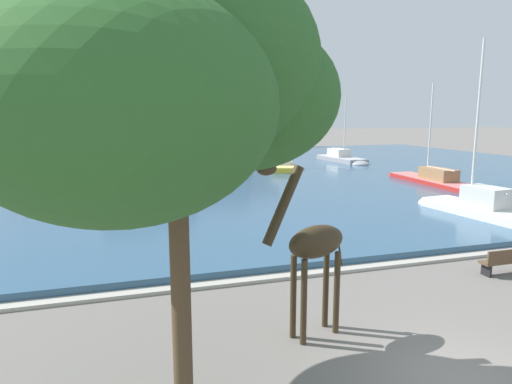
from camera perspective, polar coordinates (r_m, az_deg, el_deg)
The scene contains 19 objects.
ground_plane at distance 10.69m, azimuth 24.49°, elevation -21.41°, with size 300.00×300.00×0.00m, color slate.
harbor_water at distance 40.49m, azimuth -7.88°, elevation 2.38°, with size 79.62×52.17×0.36m, color #2D5170.
quay_edge_coping at distance 15.69m, azimuth 8.12°, elevation -10.12°, with size 79.62×0.50×0.12m, color #ADA89E.
giraffe_statue at distance 10.78m, azimuth 7.18°, elevation -6.86°, with size 2.54×1.14×4.52m.
sailboat_yellow at distance 42.98m, azimuth 3.23°, elevation 3.44°, with size 4.68×9.11×9.47m.
sailboat_red at distance 35.93m, azimuth 21.04°, elevation 1.41°, with size 2.30×9.84×7.67m.
sailboat_black at distance 35.84m, azimuth -27.64°, elevation 0.96°, with size 2.48×7.57×8.14m.
sailboat_grey at distance 49.22m, azimuth 11.16°, elevation 4.06°, with size 2.73×8.15×7.16m.
sailboat_teal at distance 50.14m, azimuth -26.65°, elevation 3.09°, with size 2.65×6.42×8.23m.
sailboat_white at distance 25.60m, azimuth 25.73°, elevation -1.85°, with size 2.50×6.86×9.06m.
sailboat_green at distance 42.50m, azimuth -22.00°, elevation 2.45°, with size 3.47×6.90×8.71m.
sailboat_orange at distance 56.71m, azimuth 1.83°, elevation 4.93°, with size 2.54×7.48×9.06m.
shade_tree at distance 7.74m, azimuth -12.14°, elevation 13.12°, with size 6.06×6.96×8.08m.
park_bench at distance 17.57m, azimuth 29.28°, elevation -7.65°, with size 1.80×0.44×0.92m.
townhouse_wide_warehouse at distance 70.82m, azimuth -23.66°, elevation 8.28°, with size 6.93×7.80×8.83m.
townhouse_end_terrace at distance 68.00m, azimuth -16.78°, elevation 10.29°, with size 6.80×5.72×12.70m.
townhouse_corner_house at distance 70.30m, azimuth -11.46°, elevation 10.25°, with size 7.68×6.81×12.14m.
townhouse_tall_gabled at distance 70.30m, azimuth -5.10°, elevation 9.33°, with size 8.75×6.14×9.51m.
townhouse_narrow_midrow at distance 73.52m, azimuth 0.31°, elevation 8.98°, with size 5.24×6.73×8.44m.
Camera 1 is at (-6.37, -6.68, 5.40)m, focal length 31.30 mm.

